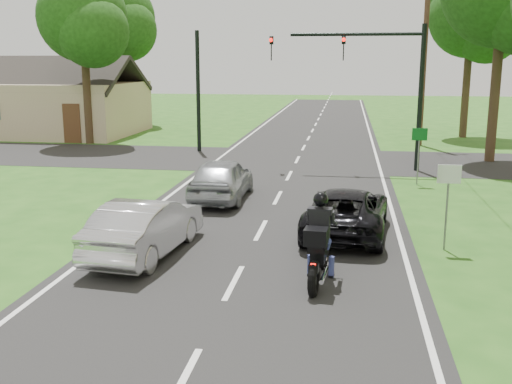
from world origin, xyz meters
TOP-DOWN VIEW (x-y plane):
  - ground at (0.00, 0.00)m, footprint 140.00×140.00m
  - road at (0.00, 10.00)m, footprint 8.00×100.00m
  - cross_road at (0.00, 16.00)m, footprint 60.00×7.00m
  - motorcycle_rider at (1.75, 0.28)m, footprint 0.67×2.28m
  - dark_suv at (2.31, 4.06)m, footprint 2.41×4.59m
  - silver_sedan at (-2.42, 1.53)m, footprint 1.84×4.26m
  - silver_suv at (-1.82, 7.50)m, footprint 1.68×4.14m
  - traffic_signal at (3.34, 14.00)m, footprint 6.38×0.44m
  - signal_pole_far at (-5.20, 18.00)m, footprint 0.20×0.20m
  - utility_pole_far at (6.20, 22.00)m, footprint 1.60×0.28m
  - sign_white at (4.70, 2.98)m, footprint 0.55×0.07m
  - sign_green at (4.90, 10.98)m, footprint 0.55×0.07m
  - tree_row_e at (9.48, 25.78)m, footprint 5.28×5.12m
  - tree_left_near at (-11.73, 19.78)m, footprint 5.12×4.96m
  - tree_left_far at (-13.70, 29.76)m, footprint 5.76×5.58m
  - house at (-16.00, 24.00)m, footprint 10.20×8.00m

SIDE VIEW (x-z plane):
  - ground at x=0.00m, z-range 0.00..0.00m
  - cross_road at x=0.00m, z-range 0.00..0.01m
  - road at x=0.00m, z-range 0.00..0.01m
  - dark_suv at x=2.31m, z-range 0.01..1.25m
  - silver_sedan at x=-2.42m, z-range 0.01..1.37m
  - silver_suv at x=-1.82m, z-range 0.01..1.42m
  - motorcycle_rider at x=1.75m, z-range -0.21..1.75m
  - sign_white at x=4.70m, z-range 0.54..2.66m
  - sign_green at x=4.90m, z-range 0.54..2.66m
  - house at x=-16.00m, z-range -0.65..4.19m
  - signal_pole_far at x=-5.20m, z-range 0.00..6.00m
  - traffic_signal at x=3.34m, z-range 1.14..7.14m
  - utility_pole_far at x=6.20m, z-range 0.08..10.08m
  - tree_left_near at x=-11.73m, z-range 1.92..11.14m
  - tree_row_e at x=9.48m, z-range 2.03..11.64m
  - tree_left_far at x=-13.70m, z-range 2.06..12.20m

